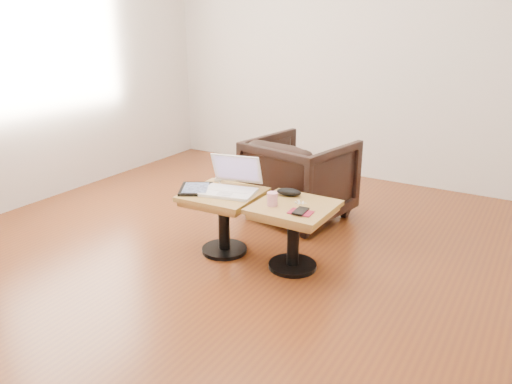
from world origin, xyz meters
The scene contains 11 objects.
room_shell centered at (0.00, 0.00, 1.35)m, with size 4.52×4.52×2.71m.
side_table_left centered at (-0.20, 0.03, 0.34)m, with size 0.52×0.52×0.45m.
side_table_right centered at (0.32, 0.06, 0.34)m, with size 0.49×0.49×0.45m.
laptop centered at (-0.17, 0.08, 0.50)m, with size 0.42×0.42×0.24m.
tablet centered at (-0.39, -0.03, 0.46)m, with size 0.32×0.34×0.02m.
charging_adapter centered at (-0.38, 0.22, 0.46)m, with size 0.04×0.04×0.03m, color white.
glasses_case centered at (0.21, 0.20, 0.47)m, with size 0.17×0.07×0.05m, color black.
striped_cup centered at (0.21, -0.02, 0.49)m, with size 0.07×0.07×0.09m, color #D83F6A.
earbuds_tangle centered at (0.34, 0.10, 0.45)m, with size 0.07×0.06×0.01m.
phone_on_sleeve centered at (0.42, -0.04, 0.45)m, with size 0.15×0.13×0.02m.
armchair centered at (-0.04, 0.88, 0.34)m, with size 0.72×0.75×0.68m, color black.
Camera 1 is at (1.66, -2.62, 1.58)m, focal length 35.00 mm.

